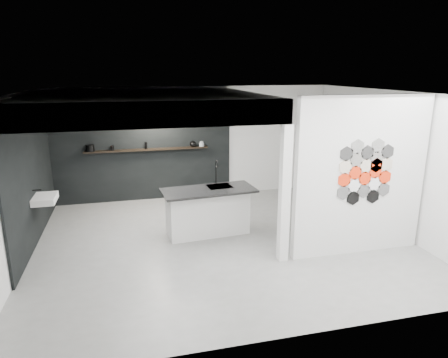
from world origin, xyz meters
TOP-DOWN VIEW (x-y plane):
  - floor at (0.00, 0.00)m, footprint 7.00×6.00m
  - partition_panel at (2.23, -1.00)m, footprint 2.45×0.15m
  - bay_clad_back at (-1.30, 2.97)m, footprint 4.40×0.04m
  - bay_clad_left at (-3.47, 1.00)m, footprint 0.04×4.00m
  - bulkhead at (-1.30, 1.00)m, footprint 4.40×4.00m
  - corner_column at (0.82, -1.00)m, footprint 0.16×0.16m
  - fascia_beam at (-1.30, -0.92)m, footprint 4.40×0.16m
  - wall_basin at (-3.24, 0.80)m, footprint 0.40×0.60m
  - display_shelf at (-1.20, 2.87)m, footprint 3.00×0.15m
  - kitchen_island at (-0.20, 0.42)m, footprint 1.86×0.95m
  - stockpot at (-2.53, 2.87)m, footprint 0.24×0.24m
  - kettle at (-0.07, 2.87)m, footprint 0.18×0.18m
  - glass_bowl at (0.15, 2.87)m, footprint 0.13×0.13m
  - glass_vase at (0.15, 2.87)m, footprint 0.10×0.10m
  - bottle_dark at (-1.23, 2.87)m, footprint 0.08×0.08m
  - utensil_cup at (-2.03, 2.87)m, footprint 0.09×0.09m
  - hex_tile_cluster at (2.26, -1.09)m, footprint 1.04×0.02m

SIDE VIEW (x-z plane):
  - floor at x=0.00m, z-range -0.01..0.00m
  - kitchen_island at x=-0.20m, z-range -0.24..1.21m
  - wall_basin at x=-3.24m, z-range 0.79..0.91m
  - bay_clad_back at x=-1.30m, z-range 0.00..2.35m
  - bay_clad_left at x=-3.47m, z-range 0.00..2.35m
  - corner_column at x=0.82m, z-range 0.00..2.35m
  - display_shelf at x=-1.20m, z-range 1.28..1.32m
  - glass_bowl at x=0.15m, z-range 1.32..1.41m
  - utensil_cup at x=-2.03m, z-range 1.32..1.43m
  - glass_vase at x=0.15m, z-range 1.32..1.45m
  - kettle at x=-0.07m, z-range 1.32..1.46m
  - stockpot at x=-2.53m, z-range 1.32..1.48m
  - partition_panel at x=2.23m, z-range 0.00..2.80m
  - bottle_dark at x=-1.23m, z-range 1.32..1.48m
  - hex_tile_cluster at x=2.26m, z-range 0.92..2.09m
  - bulkhead at x=-1.30m, z-range 2.35..2.75m
  - fascia_beam at x=-1.30m, z-range 2.35..2.75m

